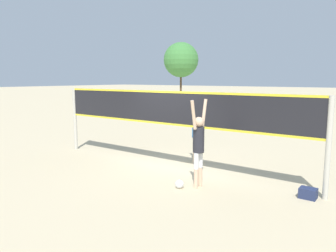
{
  "coord_description": "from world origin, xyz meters",
  "views": [
    {
      "loc": [
        5.86,
        -7.84,
        2.71
      ],
      "look_at": [
        0.0,
        0.0,
        1.29
      ],
      "focal_mm": 35.0,
      "sensor_mm": 36.0,
      "label": 1
    }
  ],
  "objects_px": {
    "gear_bag": "(308,193)",
    "tree_left_cluster": "(181,60)",
    "volleyball_net": "(168,114)",
    "player_spiker": "(199,142)",
    "volleyball": "(179,184)",
    "player_blocker": "(196,130)"
  },
  "relations": [
    {
      "from": "volleyball",
      "to": "gear_bag",
      "type": "relative_size",
      "value": 0.59
    },
    {
      "from": "volleyball_net",
      "to": "player_spiker",
      "type": "height_order",
      "value": "volleyball_net"
    },
    {
      "from": "volleyball",
      "to": "tree_left_cluster",
      "type": "bearing_deg",
      "value": 124.5
    },
    {
      "from": "gear_bag",
      "to": "volleyball_net",
      "type": "bearing_deg",
      "value": 177.48
    },
    {
      "from": "tree_left_cluster",
      "to": "volleyball",
      "type": "bearing_deg",
      "value": -55.5
    },
    {
      "from": "gear_bag",
      "to": "volleyball",
      "type": "bearing_deg",
      "value": -156.55
    },
    {
      "from": "volleyball_net",
      "to": "volleyball",
      "type": "relative_size",
      "value": 41.51
    },
    {
      "from": "player_blocker",
      "to": "gear_bag",
      "type": "height_order",
      "value": "player_blocker"
    },
    {
      "from": "volleyball_net",
      "to": "tree_left_cluster",
      "type": "relative_size",
      "value": 1.19
    },
    {
      "from": "player_blocker",
      "to": "gear_bag",
      "type": "distance_m",
      "value": 4.08
    },
    {
      "from": "player_spiker",
      "to": "volleyball",
      "type": "xyz_separation_m",
      "value": [
        -0.33,
        -0.35,
        -1.06
      ]
    },
    {
      "from": "volleyball_net",
      "to": "player_blocker",
      "type": "xyz_separation_m",
      "value": [
        0.36,
        1.06,
        -0.6
      ]
    },
    {
      "from": "volleyball_net",
      "to": "player_blocker",
      "type": "height_order",
      "value": "volleyball_net"
    },
    {
      "from": "volleyball_net",
      "to": "player_blocker",
      "type": "relative_size",
      "value": 4.43
    },
    {
      "from": "gear_bag",
      "to": "tree_left_cluster",
      "type": "relative_size",
      "value": 0.05
    },
    {
      "from": "player_spiker",
      "to": "player_blocker",
      "type": "distance_m",
      "value": 2.49
    },
    {
      "from": "volleyball_net",
      "to": "player_blocker",
      "type": "distance_m",
      "value": 1.27
    },
    {
      "from": "gear_bag",
      "to": "tree_left_cluster",
      "type": "xyz_separation_m",
      "value": [
        -23.97,
        29.69,
        5.1
      ]
    },
    {
      "from": "player_spiker",
      "to": "gear_bag",
      "type": "distance_m",
      "value": 2.77
    },
    {
      "from": "player_spiker",
      "to": "tree_left_cluster",
      "type": "distance_m",
      "value": 37.59
    },
    {
      "from": "gear_bag",
      "to": "tree_left_cluster",
      "type": "distance_m",
      "value": 38.49
    },
    {
      "from": "volleyball",
      "to": "tree_left_cluster",
      "type": "xyz_separation_m",
      "value": [
        -21.22,
        30.88,
        5.11
      ]
    }
  ]
}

